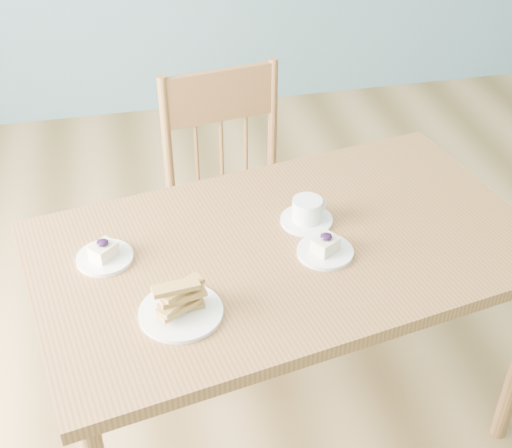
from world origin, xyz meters
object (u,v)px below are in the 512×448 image
dining_chair (236,205)px  cheesecake_plate_near (325,249)px  cheesecake_plate_far (104,255)px  biscotti_plate (180,305)px  dining_table (286,264)px  coffee_cup (307,213)px

dining_chair → cheesecake_plate_near: bearing=-87.3°
cheesecake_plate_far → biscotti_plate: (0.18, -0.26, 0.02)m
dining_table → cheesecake_plate_far: bearing=165.1°
cheesecake_plate_far → cheesecake_plate_near: bearing=-10.0°
cheesecake_plate_far → coffee_cup: (0.59, 0.05, 0.02)m
dining_table → dining_chair: 0.61m
biscotti_plate → cheesecake_plate_far: bearing=124.1°
biscotti_plate → cheesecake_plate_near: bearing=20.0°
dining_table → cheesecake_plate_near: size_ratio=9.80×
biscotti_plate → coffee_cup: bearing=36.8°
cheesecake_plate_far → coffee_cup: size_ratio=1.02×
cheesecake_plate_far → coffee_cup: bearing=4.8°
dining_chair → cheesecake_plate_far: (-0.47, -0.54, 0.28)m
coffee_cup → biscotti_plate: biscotti_plate is taller
cheesecake_plate_near → biscotti_plate: size_ratio=0.74×
cheesecake_plate_far → dining_table: bearing=-4.5°
dining_table → cheesecake_plate_far: size_ratio=9.89×
cheesecake_plate_near → biscotti_plate: (-0.42, -0.15, 0.01)m
dining_chair → coffee_cup: dining_chair is taller
dining_table → coffee_cup: 0.16m
cheesecake_plate_near → dining_chair: bearing=101.4°
cheesecake_plate_near → coffee_cup: size_ratio=1.03×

